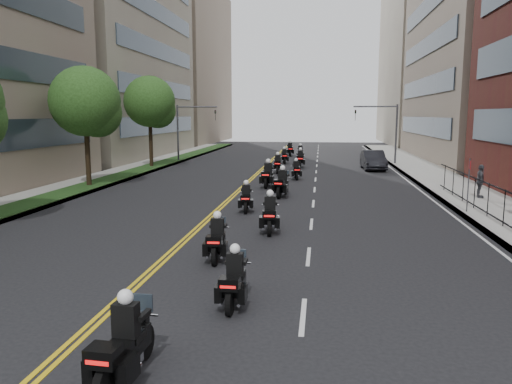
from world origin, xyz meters
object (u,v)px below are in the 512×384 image
at_px(motorcycle_1, 234,282).
at_px(motorcycle_6, 268,176).
at_px(motorcycle_5, 282,185).
at_px(motorcycle_8, 278,165).
at_px(motorcycle_10, 284,157).
at_px(motorcycle_11, 300,153).
at_px(pedestrian_c, 480,181).
at_px(motorcycle_12, 290,150).
at_px(motorcycle_3, 270,216).
at_px(motorcycle_4, 246,199).
at_px(motorcycle_0, 124,347).
at_px(motorcycle_7, 296,171).
at_px(motorcycle_9, 300,160).
at_px(parked_sedan, 373,160).
at_px(motorcycle_2, 217,241).

distance_m(motorcycle_1, motorcycle_6, 20.27).
relative_size(motorcycle_5, motorcycle_8, 1.06).
bearing_deg(motorcycle_10, motorcycle_11, 66.31).
height_order(motorcycle_8, motorcycle_11, motorcycle_8).
bearing_deg(pedestrian_c, motorcycle_5, 99.85).
bearing_deg(motorcycle_12, motorcycle_3, -94.81).
bearing_deg(motorcycle_10, motorcycle_5, -93.81).
height_order(motorcycle_6, motorcycle_12, motorcycle_6).
bearing_deg(motorcycle_4, motorcycle_1, -88.79).
distance_m(motorcycle_0, motorcycle_12, 48.77).
bearing_deg(motorcycle_6, motorcycle_7, 71.86).
distance_m(motorcycle_5, motorcycle_10, 19.71).
xyz_separation_m(motorcycle_0, motorcycle_5, (1.18, 20.30, 0.06)).
relative_size(motorcycle_6, motorcycle_9, 1.04).
bearing_deg(motorcycle_10, motorcycle_0, -97.43).
xyz_separation_m(motorcycle_9, pedestrian_c, (10.45, -15.86, 0.36)).
relative_size(motorcycle_4, parked_sedan, 0.42).
height_order(motorcycle_12, pedestrian_c, pedestrian_c).
distance_m(motorcycle_3, motorcycle_10, 28.40).
bearing_deg(motorcycle_10, motorcycle_7, -89.23).
bearing_deg(motorcycle_3, motorcycle_4, 106.72).
xyz_separation_m(motorcycle_2, motorcycle_10, (-0.20, 32.40, 0.01)).
height_order(motorcycle_3, parked_sedan, motorcycle_3).
bearing_deg(parked_sedan, motorcycle_4, -114.32).
bearing_deg(motorcycle_9, motorcycle_2, -94.45).
distance_m(motorcycle_6, motorcycle_9, 12.47).
xyz_separation_m(motorcycle_5, motorcycle_10, (-1.31, 19.66, -0.07)).
height_order(motorcycle_3, pedestrian_c, pedestrian_c).
height_order(motorcycle_2, motorcycle_12, motorcycle_12).
bearing_deg(motorcycle_8, motorcycle_1, -90.32).
height_order(motorcycle_0, motorcycle_9, motorcycle_9).
bearing_deg(motorcycle_0, motorcycle_1, 74.56).
bearing_deg(motorcycle_1, motorcycle_0, -108.87).
height_order(motorcycle_2, motorcycle_6, motorcycle_6).
xyz_separation_m(motorcycle_4, motorcycle_7, (1.80, 12.54, 0.01)).
bearing_deg(motorcycle_2, motorcycle_7, 81.43).
distance_m(motorcycle_6, parked_sedan, 14.00).
xyz_separation_m(motorcycle_5, parked_sedan, (6.62, 15.31, 0.11)).
bearing_deg(motorcycle_5, parked_sedan, 74.46).
bearing_deg(motorcycle_2, motorcycle_4, 87.58).
relative_size(motorcycle_7, motorcycle_12, 0.88).
bearing_deg(motorcycle_8, motorcycle_2, -92.76).
distance_m(motorcycle_4, motorcycle_7, 12.67).
height_order(motorcycle_2, motorcycle_5, motorcycle_5).
bearing_deg(motorcycle_12, motorcycle_8, -96.95).
height_order(motorcycle_5, motorcycle_7, motorcycle_5).
bearing_deg(motorcycle_1, motorcycle_8, 92.89).
distance_m(motorcycle_8, parked_sedan, 8.66).
bearing_deg(motorcycle_5, motorcycle_2, -87.12).
bearing_deg(pedestrian_c, motorcycle_8, 55.15).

